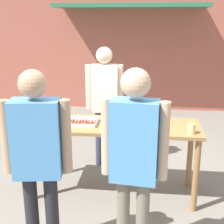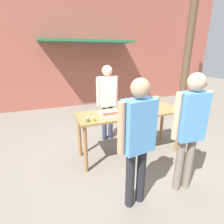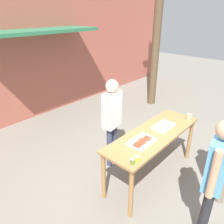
{
  "view_description": "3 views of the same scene",
  "coord_description": "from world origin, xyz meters",
  "px_view_note": "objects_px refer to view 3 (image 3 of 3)",
  "views": [
    {
      "loc": [
        0.41,
        -3.51,
        2.14
      ],
      "look_at": [
        0.0,
        0.0,
        1.08
      ],
      "focal_mm": 50.0,
      "sensor_mm": 36.0,
      "label": 1
    },
    {
      "loc": [
        -1.49,
        -2.9,
        2.02
      ],
      "look_at": [
        -0.4,
        -0.02,
        0.98
      ],
      "focal_mm": 28.0,
      "sensor_mm": 36.0,
      "label": 2
    },
    {
      "loc": [
        -2.91,
        -1.66,
        2.85
      ],
      "look_at": [
        -0.2,
        0.8,
        1.15
      ],
      "focal_mm": 35.0,
      "sensor_mm": 36.0,
      "label": 3
    }
  ],
  "objects_px": {
    "person_customer_holding_hotdog": "(216,172)",
    "person_server_behind_table": "(112,116)",
    "utility_pole": "(159,4)",
    "condiment_jar_ketchup": "(137,158)",
    "beer_cup": "(189,117)",
    "condiment_jar_mustard": "(133,161)",
    "food_tray_sausages": "(142,142)",
    "food_tray_buns": "(164,126)"
  },
  "relations": [
    {
      "from": "beer_cup",
      "to": "person_customer_holding_hotdog",
      "type": "height_order",
      "value": "person_customer_holding_hotdog"
    },
    {
      "from": "person_server_behind_table",
      "to": "beer_cup",
      "type": "bearing_deg",
      "value": -49.8
    },
    {
      "from": "food_tray_sausages",
      "to": "utility_pole",
      "type": "distance_m",
      "value": 4.51
    },
    {
      "from": "condiment_jar_mustard",
      "to": "person_customer_holding_hotdog",
      "type": "xyz_separation_m",
      "value": [
        0.42,
        -0.95,
        0.09
      ]
    },
    {
      "from": "condiment_jar_ketchup",
      "to": "food_tray_buns",
      "type": "bearing_deg",
      "value": 10.75
    },
    {
      "from": "condiment_jar_ketchup",
      "to": "person_server_behind_table",
      "type": "height_order",
      "value": "person_server_behind_table"
    },
    {
      "from": "food_tray_sausages",
      "to": "person_customer_holding_hotdog",
      "type": "xyz_separation_m",
      "value": [
        -0.1,
        -1.16,
        0.12
      ]
    },
    {
      "from": "food_tray_sausages",
      "to": "beer_cup",
      "type": "distance_m",
      "value": 1.32
    },
    {
      "from": "beer_cup",
      "to": "person_server_behind_table",
      "type": "distance_m",
      "value": 1.51
    },
    {
      "from": "person_server_behind_table",
      "to": "condiment_jar_ketchup",
      "type": "bearing_deg",
      "value": -128.04
    },
    {
      "from": "condiment_jar_ketchup",
      "to": "beer_cup",
      "type": "distance_m",
      "value": 1.73
    },
    {
      "from": "condiment_jar_mustard",
      "to": "person_server_behind_table",
      "type": "bearing_deg",
      "value": 55.3
    },
    {
      "from": "beer_cup",
      "to": "person_customer_holding_hotdog",
      "type": "distance_m",
      "value": 1.7
    },
    {
      "from": "food_tray_sausages",
      "to": "utility_pole",
      "type": "height_order",
      "value": "utility_pole"
    },
    {
      "from": "utility_pole",
      "to": "condiment_jar_mustard",
      "type": "bearing_deg",
      "value": -151.14
    },
    {
      "from": "person_customer_holding_hotdog",
      "to": "food_tray_sausages",
      "type": "bearing_deg",
      "value": -103.03
    },
    {
      "from": "utility_pole",
      "to": "food_tray_buns",
      "type": "bearing_deg",
      "value": -144.29
    },
    {
      "from": "condiment_jar_ketchup",
      "to": "utility_pole",
      "type": "distance_m",
      "value": 4.92
    },
    {
      "from": "utility_pole",
      "to": "food_tray_sausages",
      "type": "bearing_deg",
      "value": -150.16
    },
    {
      "from": "person_customer_holding_hotdog",
      "to": "person_server_behind_table",
      "type": "bearing_deg",
      "value": -106.73
    },
    {
      "from": "condiment_jar_ketchup",
      "to": "beer_cup",
      "type": "relative_size",
      "value": 0.72
    },
    {
      "from": "beer_cup",
      "to": "person_server_behind_table",
      "type": "bearing_deg",
      "value": 137.4
    },
    {
      "from": "food_tray_sausages",
      "to": "condiment_jar_mustard",
      "type": "bearing_deg",
      "value": -158.17
    },
    {
      "from": "condiment_jar_ketchup",
      "to": "person_customer_holding_hotdog",
      "type": "xyz_separation_m",
      "value": [
        0.33,
        -0.95,
        0.09
      ]
    },
    {
      "from": "utility_pole",
      "to": "person_customer_holding_hotdog",
      "type": "bearing_deg",
      "value": -138.53
    },
    {
      "from": "food_tray_buns",
      "to": "condiment_jar_ketchup",
      "type": "xyz_separation_m",
      "value": [
        -1.12,
        -0.21,
        0.02
      ]
    },
    {
      "from": "condiment_jar_mustard",
      "to": "utility_pole",
      "type": "relative_size",
      "value": 0.01
    },
    {
      "from": "food_tray_sausages",
      "to": "condiment_jar_mustard",
      "type": "distance_m",
      "value": 0.55
    },
    {
      "from": "beer_cup",
      "to": "food_tray_buns",
      "type": "bearing_deg",
      "value": 162.25
    },
    {
      "from": "condiment_jar_mustard",
      "to": "utility_pole",
      "type": "distance_m",
      "value": 4.99
    },
    {
      "from": "condiment_jar_mustard",
      "to": "condiment_jar_ketchup",
      "type": "bearing_deg",
      "value": -4.98
    },
    {
      "from": "condiment_jar_ketchup",
      "to": "utility_pole",
      "type": "xyz_separation_m",
      "value": [
        3.89,
        2.2,
        2.05
      ]
    },
    {
      "from": "food_tray_sausages",
      "to": "utility_pole",
      "type": "bearing_deg",
      "value": 29.84
    },
    {
      "from": "food_tray_sausages",
      "to": "food_tray_buns",
      "type": "distance_m",
      "value": 0.7
    },
    {
      "from": "condiment_jar_ketchup",
      "to": "person_server_behind_table",
      "type": "distance_m",
      "value": 1.21
    },
    {
      "from": "condiment_jar_mustard",
      "to": "person_customer_holding_hotdog",
      "type": "bearing_deg",
      "value": -66.29
    },
    {
      "from": "food_tray_buns",
      "to": "utility_pole",
      "type": "relative_size",
      "value": 0.07
    },
    {
      "from": "beer_cup",
      "to": "person_customer_holding_hotdog",
      "type": "relative_size",
      "value": 0.06
    },
    {
      "from": "condiment_jar_mustard",
      "to": "condiment_jar_ketchup",
      "type": "relative_size",
      "value": 1.0
    },
    {
      "from": "person_customer_holding_hotdog",
      "to": "utility_pole",
      "type": "distance_m",
      "value": 5.15
    },
    {
      "from": "condiment_jar_mustard",
      "to": "utility_pole",
      "type": "bearing_deg",
      "value": 28.86
    },
    {
      "from": "condiment_jar_ketchup",
      "to": "person_customer_holding_hotdog",
      "type": "height_order",
      "value": "person_customer_holding_hotdog"
    }
  ]
}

